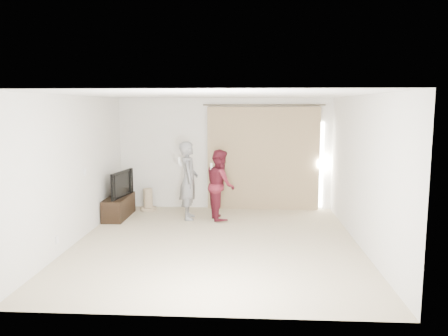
{
  "coord_description": "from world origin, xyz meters",
  "views": [
    {
      "loc": [
        0.57,
        -7.47,
        2.41
      ],
      "look_at": [
        0.07,
        1.2,
        1.18
      ],
      "focal_mm": 35.0,
      "sensor_mm": 36.0,
      "label": 1
    }
  ],
  "objects_px": {
    "tv": "(118,184)",
    "person_woman": "(220,184)",
    "tv_console": "(119,207)",
    "person_man": "(189,180)"
  },
  "relations": [
    {
      "from": "tv",
      "to": "person_man",
      "type": "bearing_deg",
      "value": -81.78
    },
    {
      "from": "person_man",
      "to": "person_woman",
      "type": "bearing_deg",
      "value": 1.96
    },
    {
      "from": "tv_console",
      "to": "person_man",
      "type": "relative_size",
      "value": 0.72
    },
    {
      "from": "tv_console",
      "to": "tv",
      "type": "bearing_deg",
      "value": 0.0
    },
    {
      "from": "tv_console",
      "to": "person_woman",
      "type": "bearing_deg",
      "value": -0.23
    },
    {
      "from": "person_woman",
      "to": "person_man",
      "type": "bearing_deg",
      "value": -178.04
    },
    {
      "from": "tv",
      "to": "person_woman",
      "type": "height_order",
      "value": "person_woman"
    },
    {
      "from": "tv",
      "to": "person_woman",
      "type": "xyz_separation_m",
      "value": [
        2.23,
        -0.01,
        0.01
      ]
    },
    {
      "from": "tv",
      "to": "person_man",
      "type": "xyz_separation_m",
      "value": [
        1.55,
        -0.03,
        0.09
      ]
    },
    {
      "from": "tv_console",
      "to": "person_woman",
      "type": "distance_m",
      "value": 2.29
    }
  ]
}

